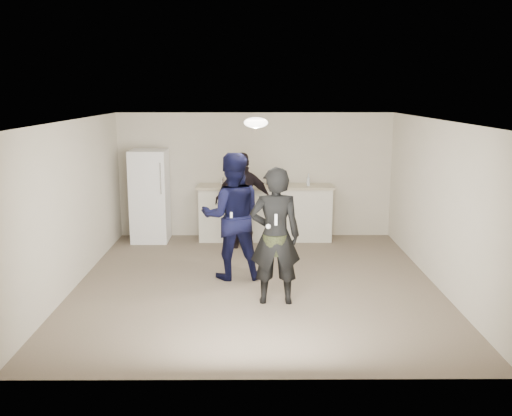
{
  "coord_description": "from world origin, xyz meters",
  "views": [
    {
      "loc": [
        -0.05,
        -8.4,
        2.93
      ],
      "look_at": [
        0.0,
        0.2,
        1.15
      ],
      "focal_mm": 40.0,
      "sensor_mm": 36.0,
      "label": 1
    }
  ],
  "objects_px": {
    "counter": "(265,214)",
    "spectator": "(243,201)",
    "man": "(232,216)",
    "woman": "(275,236)",
    "shaker": "(223,182)",
    "fridge": "(150,196)"
  },
  "relations": [
    {
      "from": "man",
      "to": "woman",
      "type": "bearing_deg",
      "value": 115.57
    },
    {
      "from": "counter",
      "to": "spectator",
      "type": "bearing_deg",
      "value": -125.92
    },
    {
      "from": "shaker",
      "to": "woman",
      "type": "xyz_separation_m",
      "value": [
        0.9,
        -3.42,
        -0.21
      ]
    },
    {
      "from": "shaker",
      "to": "spectator",
      "type": "bearing_deg",
      "value": -52.19
    },
    {
      "from": "counter",
      "to": "man",
      "type": "distance_m",
      "value": 2.48
    },
    {
      "from": "fridge",
      "to": "spectator",
      "type": "bearing_deg",
      "value": -15.51
    },
    {
      "from": "shaker",
      "to": "man",
      "type": "bearing_deg",
      "value": -83.44
    },
    {
      "from": "woman",
      "to": "counter",
      "type": "bearing_deg",
      "value": -89.78
    },
    {
      "from": "counter",
      "to": "woman",
      "type": "distance_m",
      "value": 3.49
    },
    {
      "from": "man",
      "to": "spectator",
      "type": "distance_m",
      "value": 1.79
    },
    {
      "from": "shaker",
      "to": "woman",
      "type": "height_order",
      "value": "woman"
    },
    {
      "from": "fridge",
      "to": "woman",
      "type": "relative_size",
      "value": 0.94
    },
    {
      "from": "fridge",
      "to": "shaker",
      "type": "distance_m",
      "value": 1.45
    },
    {
      "from": "shaker",
      "to": "man",
      "type": "xyz_separation_m",
      "value": [
        0.27,
        -2.32,
        -0.18
      ]
    },
    {
      "from": "counter",
      "to": "woman",
      "type": "relative_size",
      "value": 1.35
    },
    {
      "from": "fridge",
      "to": "spectator",
      "type": "distance_m",
      "value": 1.91
    },
    {
      "from": "woman",
      "to": "spectator",
      "type": "relative_size",
      "value": 1.07
    },
    {
      "from": "shaker",
      "to": "spectator",
      "type": "xyz_separation_m",
      "value": [
        0.42,
        -0.54,
        -0.27
      ]
    },
    {
      "from": "fridge",
      "to": "man",
      "type": "xyz_separation_m",
      "value": [
        1.69,
        -2.3,
        0.1
      ]
    },
    {
      "from": "fridge",
      "to": "counter",
      "type": "bearing_deg",
      "value": 1.77
    },
    {
      "from": "fridge",
      "to": "shaker",
      "type": "height_order",
      "value": "fridge"
    },
    {
      "from": "counter",
      "to": "fridge",
      "type": "height_order",
      "value": "fridge"
    }
  ]
}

